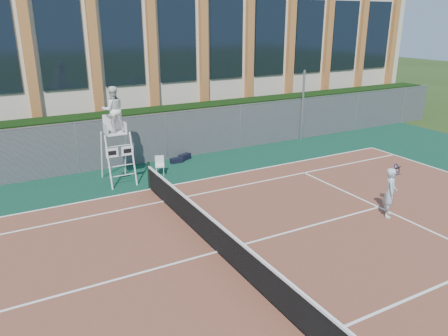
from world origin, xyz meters
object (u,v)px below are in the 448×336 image
steel_pole (303,105)px  plastic_chair (160,164)px  umpire_chair (113,112)px  tennis_player (390,192)px

steel_pole → plastic_chair: bearing=-169.0°
umpire_chair → steel_pole: bearing=8.8°
steel_pole → umpire_chair: umpire_chair is taller
steel_pole → tennis_player: bearing=-111.7°
steel_pole → plastic_chair: 9.14m
steel_pole → tennis_player: size_ratio=2.22×
steel_pole → umpire_chair: size_ratio=0.96×
umpire_chair → plastic_chair: 2.95m
steel_pole → umpire_chair: (-10.63, -1.65, 0.97)m
plastic_chair → tennis_player: bearing=-55.9°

